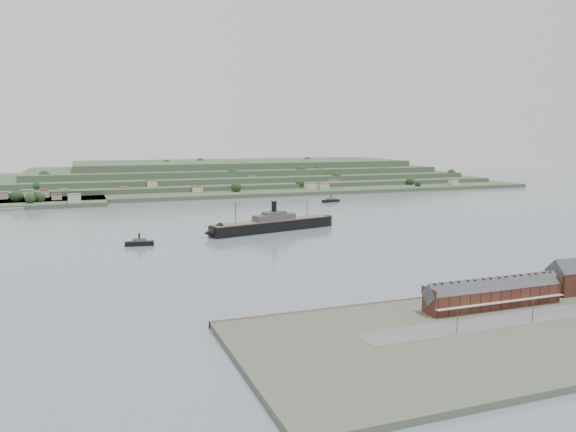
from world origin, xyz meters
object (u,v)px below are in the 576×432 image
object	(u,v)px
terrace_row	(493,294)
tugboat	(139,243)
steamship	(269,225)
gabled_building	(564,278)

from	to	relation	value
terrace_row	tugboat	xyz separation A→B (m)	(-107.14, 173.13, -5.04)
terrace_row	steamship	distance (m)	194.80
terrace_row	tugboat	world-z (taller)	terrace_row
terrace_row	steamship	xyz separation A→B (m)	(-20.73, 193.68, -2.38)
gabled_building	tugboat	bearing A→B (deg)	130.54
gabled_building	steamship	distance (m)	198.44
steamship	tugboat	bearing A→B (deg)	-166.62
terrace_row	gabled_building	xyz separation A→B (m)	(37.50, 4.02, 1.34)
gabled_building	steamship	xyz separation A→B (m)	(-58.23, 189.66, -3.72)
terrace_row	gabled_building	size ratio (longest dim) A/B	3.95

